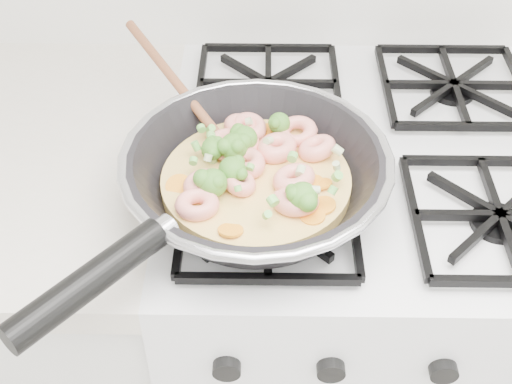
{
  "coord_description": "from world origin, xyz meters",
  "views": [
    {
      "loc": [
        -0.16,
        0.92,
        1.54
      ],
      "look_at": [
        -0.17,
        1.58,
        0.93
      ],
      "focal_mm": 48.02,
      "sensor_mm": 36.0,
      "label": 1
    }
  ],
  "objects": [
    {
      "name": "skillet",
      "position": [
        -0.17,
        1.58,
        0.96
      ],
      "size": [
        0.43,
        0.57,
        0.11
      ],
      "rotation": [
        0.0,
        0.0,
        -0.02
      ],
      "color": "black",
      "rests_on": "stove"
    },
    {
      "name": "stove",
      "position": [
        0.0,
        1.7,
        0.46
      ],
      "size": [
        0.6,
        0.6,
        0.92
      ],
      "color": "white",
      "rests_on": "ground"
    }
  ]
}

